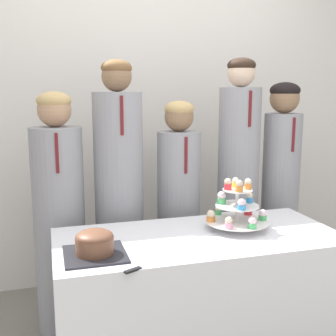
% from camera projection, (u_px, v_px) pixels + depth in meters
% --- Properties ---
extents(wall_back, '(9.00, 0.06, 2.70)m').
position_uv_depth(wall_back, '(144.00, 104.00, 3.18)').
color(wall_back, silver).
rests_on(wall_back, ground_plane).
extents(table, '(1.45, 0.66, 0.72)m').
position_uv_depth(table, '(198.00, 301.00, 2.21)').
color(table, white).
rests_on(table, ground_plane).
extents(round_cake, '(0.27, 0.27, 0.12)m').
position_uv_depth(round_cake, '(95.00, 243.00, 1.87)').
color(round_cake, '#232328').
rests_on(round_cake, table).
extents(cake_knife, '(0.24, 0.13, 0.01)m').
position_uv_depth(cake_knife, '(142.00, 267.00, 1.75)').
color(cake_knife, silver).
rests_on(cake_knife, table).
extents(cupcake_stand, '(0.34, 0.34, 0.28)m').
position_uv_depth(cupcake_stand, '(237.00, 208.00, 2.23)').
color(cupcake_stand, silver).
rests_on(cupcake_stand, table).
extents(student_0, '(0.30, 0.30, 1.45)m').
position_uv_depth(student_0, '(60.00, 221.00, 2.49)').
color(student_0, '#939399').
rests_on(student_0, ground_plane).
extents(student_1, '(0.30, 0.30, 1.63)m').
position_uv_depth(student_1, '(119.00, 202.00, 2.58)').
color(student_1, '#939399').
rests_on(student_1, ground_plane).
extents(student_2, '(0.27, 0.28, 1.39)m').
position_uv_depth(student_2, '(179.00, 215.00, 2.70)').
color(student_2, '#939399').
rests_on(student_2, ground_plane).
extents(student_3, '(0.27, 0.27, 1.66)m').
position_uv_depth(student_3, '(238.00, 191.00, 2.79)').
color(student_3, '#939399').
rests_on(student_3, ground_plane).
extents(student_4, '(0.25, 0.26, 1.51)m').
position_uv_depth(student_4, '(280.00, 195.00, 2.89)').
color(student_4, '#939399').
rests_on(student_4, ground_plane).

